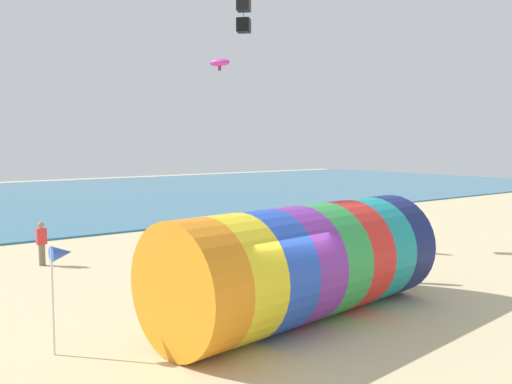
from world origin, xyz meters
The scene contains 7 objects.
ground_plane centered at (0.00, 0.00, 0.00)m, with size 120.00×120.00×0.00m, color #CCBA8C.
giant_inflatable_tube centered at (1.48, 0.41, 1.51)m, with size 8.80×3.98×3.02m.
kite_handler centered at (6.75, 1.30, 0.82)m, with size 0.37×0.42×1.61m.
kite_black_box centered at (6.89, 10.39, 10.30)m, with size 0.81×0.81×1.64m.
kite_magenta_parafoil centered at (5.76, 10.64, 8.14)m, with size 0.84×1.11×0.56m.
bystander_near_water centered at (-1.95, 11.27, 0.85)m, with size 0.37×0.24×1.66m.
beach_flag centered at (-4.38, 1.85, 2.15)m, with size 0.47×0.36×2.43m.
Camera 1 is at (-8.47, -10.50, 4.69)m, focal length 40.00 mm.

